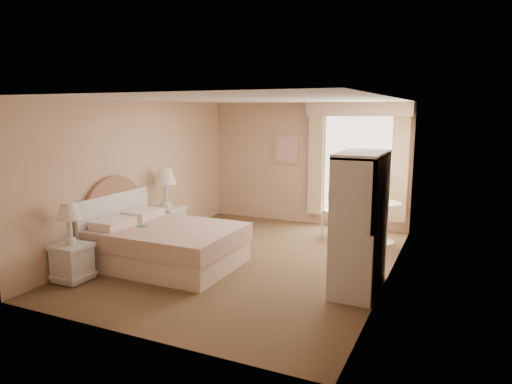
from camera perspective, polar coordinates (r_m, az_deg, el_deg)
The scene contains 9 objects.
room at distance 7.01m, azimuth -0.75°, elevation 1.23°, with size 4.21×5.51×2.51m.
window at distance 9.16m, azimuth 12.44°, elevation 3.65°, with size 2.05×0.22×2.51m.
framed_art at distance 9.63m, azimuth 3.78°, elevation 5.41°, with size 0.52×0.04×0.62m.
bed at distance 7.15m, azimuth -11.52°, elevation -6.25°, with size 2.10×1.60×1.42m.
nightstand_near at distance 6.80m, azimuth -22.07°, elevation -7.01°, with size 0.45×0.45×1.10m.
nightstand_far at distance 8.38m, azimuth -11.12°, elevation -2.76°, with size 0.54×0.54×1.31m.
round_table at distance 8.39m, azimuth 15.30°, elevation -2.91°, with size 0.70×0.70×0.74m.
cafe_chair at distance 8.71m, azimuth 10.06°, elevation -1.81°, with size 0.53×0.53×0.96m.
armoire at distance 6.08m, azimuth 12.88°, elevation -5.15°, with size 0.55×1.10×1.82m.
Camera 1 is at (2.97, -6.25, 2.32)m, focal length 32.00 mm.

